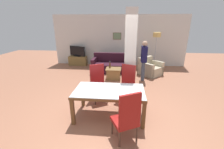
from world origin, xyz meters
TOP-DOWN VIEW (x-y plane):
  - ground_plane at (0.00, 0.00)m, footprint 18.00×18.00m
  - back_wall at (-0.00, 5.00)m, footprint 7.20×0.09m
  - divider_pillar at (0.51, 1.31)m, footprint 0.34×0.39m
  - dining_table at (0.00, 0.00)m, footprint 1.73×0.95m
  - dining_chair_near_right at (0.43, -0.84)m, footprint 0.62×0.62m
  - dining_chair_far_left at (-0.43, 0.85)m, footprint 0.62×0.62m
  - dining_chair_far_right at (0.43, 0.90)m, footprint 0.61×0.61m
  - sofa at (-0.27, 3.76)m, footprint 1.92×0.93m
  - armchair at (1.50, 3.41)m, footprint 1.21×1.21m
  - coffee_table at (-0.12, 2.72)m, footprint 0.64×0.55m
  - bottle at (-0.28, 2.80)m, footprint 0.07×0.07m
  - tv_stand at (-2.30, 4.72)m, footprint 0.99×0.40m
  - tv_screen at (-2.30, 4.72)m, footprint 0.95×0.46m
  - floor_lamp at (1.87, 4.36)m, footprint 0.38×0.38m
  - standing_person at (1.11, 2.72)m, footprint 0.22×0.38m

SIDE VIEW (x-z plane):
  - ground_plane at x=0.00m, z-range 0.00..0.00m
  - coffee_table at x=-0.12m, z-range 0.01..0.46m
  - tv_stand at x=-2.30m, z-range 0.00..0.51m
  - armchair at x=1.50m, z-range -0.11..0.67m
  - sofa at x=-0.27m, z-range -0.14..0.72m
  - bottle at x=-0.28m, z-range 0.42..0.71m
  - dining_chair_near_right at x=0.43m, z-range 0.01..1.12m
  - dining_chair_far_left at x=-0.43m, z-range 0.01..1.12m
  - dining_chair_far_right at x=0.43m, z-range 0.01..1.12m
  - dining_table at x=0.00m, z-range 0.22..0.96m
  - tv_screen at x=-2.30m, z-range 0.50..1.06m
  - standing_person at x=1.11m, z-range 0.12..1.73m
  - divider_pillar at x=0.51m, z-range 0.00..2.70m
  - back_wall at x=0.00m, z-range 0.00..2.70m
  - floor_lamp at x=1.87m, z-range 0.65..2.49m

